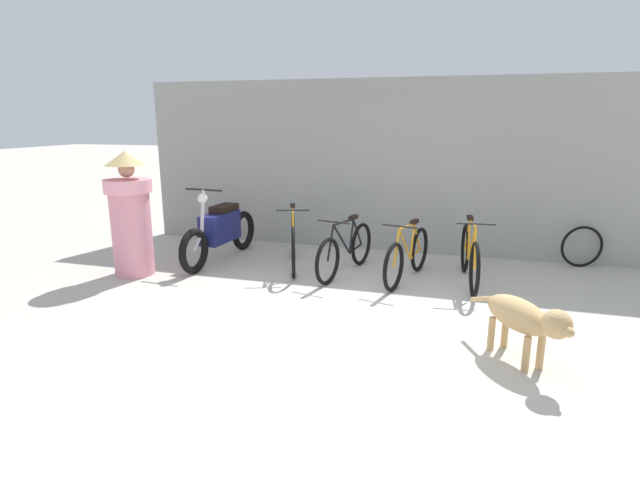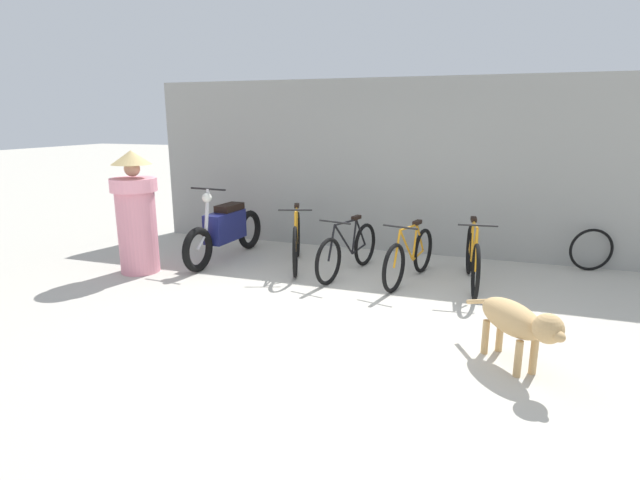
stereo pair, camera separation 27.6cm
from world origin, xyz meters
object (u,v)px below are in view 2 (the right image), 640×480
Objects in this scene: stray_dog at (517,321)px; motorcycle at (225,230)px; bicycle_1 at (348,251)px; bicycle_0 at (297,241)px; bicycle_3 at (472,258)px; bicycle_2 at (409,257)px; person_in_robes at (136,212)px; spare_tire_left at (591,250)px.

motorcycle is at bearing -155.37° from stray_dog.
bicycle_1 is at bearing 90.49° from motorcycle.
stray_dog is (2.91, -2.26, 0.05)m from bicycle_0.
bicycle_0 is 2.47m from bicycle_3.
bicycle_1 is 0.85m from bicycle_2.
bicycle_1 is 0.95× the size of bicycle_3.
bicycle_1 is 1.98m from motorcycle.
bicycle_0 is 0.99× the size of person_in_robes.
stray_dog is (0.45, -2.17, 0.07)m from bicycle_3.
motorcycle is 1.33m from person_in_robes.
bicycle_0 is 0.98× the size of bicycle_3.
stray_dog is (4.07, -2.24, -0.03)m from motorcycle.
bicycle_1 is at bearing -166.73° from person_in_robes.
stray_dog is at bearing 44.58° from bicycle_2.
bicycle_0 is 0.83m from bicycle_1.
motorcycle reaches higher than bicycle_1.
bicycle_1 is at bearing 60.08° from bicycle_0.
bicycle_2 is 0.80m from bicycle_3.
bicycle_0 is 1.69m from bicycle_2.
bicycle_3 is at bearing -142.41° from spare_tire_left.
motorcycle is (-1.16, -0.02, 0.08)m from bicycle_0.
bicycle_2 is at bearing 100.09° from bicycle_1.
motorcycle is 3.35× the size of spare_tire_left.
spare_tire_left is (3.21, 1.27, -0.03)m from bicycle_1.
person_in_robes is 2.78× the size of spare_tire_left.
bicycle_0 is at bearing 95.34° from motorcycle.
bicycle_0 reaches higher than bicycle_3.
motorcycle is (-1.98, 0.13, 0.12)m from bicycle_1.
bicycle_2 is 3.78m from person_in_robes.
stray_dog is 5.09m from person_in_robes.
bicycle_0 is 1.16m from motorcycle.
motorcycle is 1.20× the size of person_in_robes.
bicycle_2 is at bearing -150.88° from spare_tire_left.
bicycle_2 is at bearing 174.44° from stray_dog.
bicycle_0 is 0.82× the size of motorcycle.
person_in_robes reaches higher than motorcycle.
bicycle_1 is at bearing -94.06° from bicycle_3.
stray_dog is at bearing -108.34° from spare_tire_left.
spare_tire_left is at bearing 124.65° from bicycle_1.
bicycle_3 is (0.79, 0.11, 0.03)m from bicycle_2.
stray_dog is at bearing 65.43° from motorcycle.
bicycle_3 is 2.22m from stray_dog.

